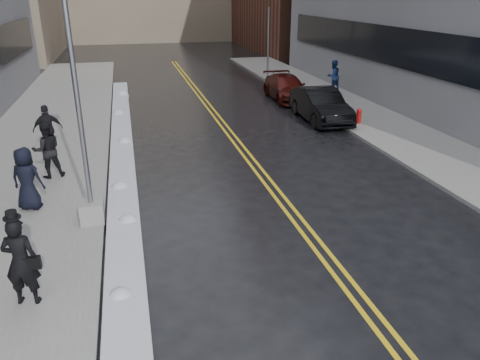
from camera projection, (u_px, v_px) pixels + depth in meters
ground at (221, 246)px, 12.31m from camera, size 160.00×160.00×0.00m
sidewalk_west at (43, 146)px, 20.04m from camera, size 5.50×50.00×0.15m
sidewalk_east at (376, 123)px, 23.47m from camera, size 4.00×50.00×0.15m
lane_line_left at (228, 135)px, 21.83m from camera, size 0.12×50.00×0.01m
lane_line_right at (234, 134)px, 21.90m from camera, size 0.12×50.00×0.01m
snow_ridge at (122, 152)px, 18.92m from camera, size 0.90×30.00×0.34m
lamppost at (83, 141)px, 12.44m from camera, size 0.65×0.65×7.62m
fire_hydrant at (359, 115)px, 23.07m from camera, size 0.26×0.26×0.73m
traffic_signal at (268, 32)px, 34.50m from camera, size 0.16×0.20×6.00m
pedestrian_fedora at (21, 262)px, 9.52m from camera, size 0.79×0.59×1.97m
pedestrian_b at (47, 150)px, 16.15m from camera, size 1.13×0.99×1.99m
pedestrian_c at (27, 179)px, 13.77m from camera, size 1.08×0.88×1.92m
pedestrian_d at (48, 129)px, 18.67m from camera, size 1.23×0.77×1.94m
pedestrian_east at (333, 76)px, 30.09m from camera, size 1.17×1.04×2.00m
car_black at (320, 105)px, 23.84m from camera, size 1.85×5.06×1.65m
car_maroon at (287, 88)px, 28.66m from camera, size 2.20×5.07×1.45m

